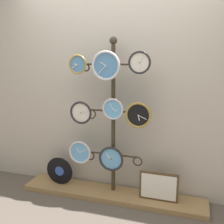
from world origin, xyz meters
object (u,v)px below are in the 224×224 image
Objects in this scene: clock_top_left at (78,64)px; clock_middle_center at (113,109)px; clock_middle_right at (138,115)px; clock_bottom_center at (111,159)px; clock_top_right at (140,63)px; clock_top_center at (106,66)px; clock_middle_left at (81,113)px; display_stand at (113,141)px; vinyl_record at (60,171)px; clock_bottom_left at (80,152)px; picture_frame at (159,187)px.

clock_middle_center is at bearing -0.13° from clock_top_left.
clock_bottom_center is at bearing 177.85° from clock_middle_right.
clock_top_right is 0.84× the size of clock_middle_right.
clock_middle_center is (0.41, -0.00, -0.48)m from clock_top_left.
clock_top_center is 1.06m from clock_bottom_center.
clock_bottom_center is (0.36, 0.00, -0.52)m from clock_middle_left.
clock_top_right reaches higher than clock_middle_right.
clock_top_center is at bearing -150.51° from clock_bottom_center.
clock_top_center is at bearing -112.82° from display_stand.
clock_bottom_center is 0.74m from vinyl_record.
clock_middle_center is 0.59m from clock_bottom_center.
clock_bottom_left is 0.43m from vinyl_record.
clock_top_left is 1.03m from clock_bottom_left.
clock_top_center reaches higher than clock_top_left.
clock_bottom_center is at bearing 29.49° from clock_top_center.
display_stand reaches higher than clock_top_center.
clock_top_left is at bearing 87.29° from clock_bottom_left.
clock_middle_center is at bearing -178.85° from clock_middle_right.
clock_top_center reaches higher than clock_top_right.
clock_top_left is 0.50× the size of picture_frame.
picture_frame is at bearing 3.15° from clock_top_center.
clock_bottom_center is (0.38, 0.02, -1.07)m from clock_top_left.
clock_top_right is at bearing 2.68° from clock_top_center.
clock_top_left reaches higher than picture_frame.
clock_top_center is 0.74× the size of picture_frame.
clock_middle_right is at bearing -1.93° from vinyl_record.
clock_middle_center is at bearing 0.76° from clock_bottom_left.
clock_top_left is 0.55m from clock_middle_left.
clock_top_center is 1.46m from vinyl_record.
clock_top_left is 0.80× the size of clock_middle_left.
clock_bottom_center is at bearing 2.43° from clock_top_left.
clock_top_left is 0.72× the size of clock_bottom_center.
clock_top_left is at bearing 179.87° from clock_middle_center.
display_stand is 0.97m from clock_top_left.
display_stand is 8.65× the size of clock_top_left.
clock_top_center reaches higher than clock_middle_left.
clock_top_left reaches higher than clock_middle_center.
clock_top_right is 0.67× the size of vinyl_record.
display_stand reaches higher than clock_top_right.
clock_bottom_center is at bearing 145.40° from clock_middle_center.
clock_middle_right is at bearing -0.56° from clock_middle_left.
picture_frame is (0.55, 0.00, -0.27)m from clock_bottom_center.
clock_middle_center is (0.08, 0.01, -0.47)m from clock_top_center.
clock_top_left is at bearing -177.57° from clock_bottom_center.
display_stand reaches higher than clock_middle_center.
clock_bottom_left is 0.79× the size of vinyl_record.
clock_middle_left is at bearing 44.83° from clock_bottom_left.
clock_top_right is at bearing 1.11° from clock_middle_center.
clock_top_left is 0.69m from clock_top_right.
clock_top_left is at bearing -7.08° from vinyl_record.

